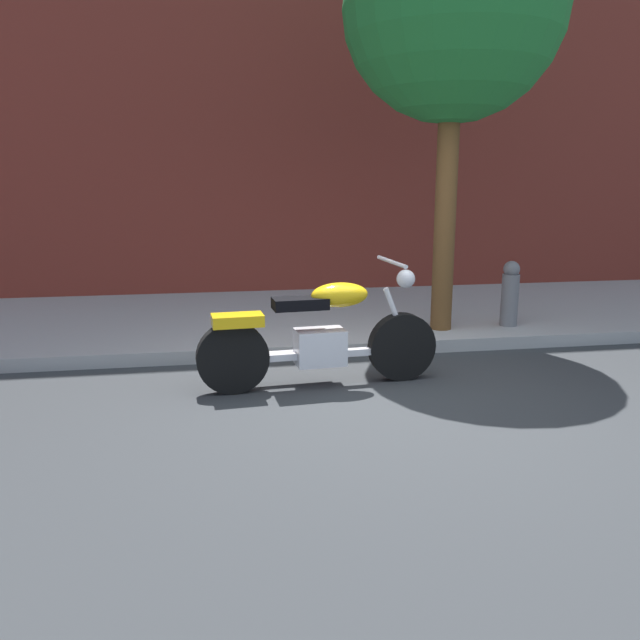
% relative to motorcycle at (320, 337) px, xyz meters
% --- Properties ---
extents(ground_plane, '(60.00, 60.00, 0.00)m').
position_rel_motorcycle_xyz_m(ground_plane, '(0.60, -0.47, -0.46)').
color(ground_plane, '#303335').
extents(sidewalk, '(21.49, 3.39, 0.14)m').
position_rel_motorcycle_xyz_m(sidewalk, '(0.60, 2.57, -0.39)').
color(sidewalk, '#A7A7A7').
rests_on(sidewalk, ground).
extents(motorcycle, '(2.20, 0.70, 1.13)m').
position_rel_motorcycle_xyz_m(motorcycle, '(0.00, 0.00, 0.00)').
color(motorcycle, black).
rests_on(motorcycle, ground).
extents(street_tree, '(2.34, 2.34, 4.75)m').
position_rel_motorcycle_xyz_m(street_tree, '(1.66, 1.40, 3.09)').
color(street_tree, brown).
rests_on(street_tree, ground).
extents(fire_hydrant, '(0.20, 0.20, 0.91)m').
position_rel_motorcycle_xyz_m(fire_hydrant, '(2.50, 1.42, -0.00)').
color(fire_hydrant, slate).
rests_on(fire_hydrant, ground).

